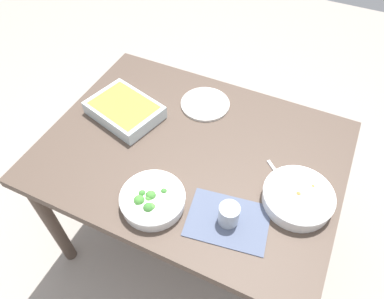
{
  "coord_description": "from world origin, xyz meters",
  "views": [
    {
      "loc": [
        -0.4,
        0.84,
        1.85
      ],
      "look_at": [
        0.0,
        0.0,
        0.74
      ],
      "focal_mm": 33.45,
      "sensor_mm": 36.0,
      "label": 1
    }
  ],
  "objects_px": {
    "baking_dish": "(124,109)",
    "drink_cup": "(229,215)",
    "stew_bowl": "(298,197)",
    "side_plate": "(205,104)",
    "spoon_by_stew": "(283,182)",
    "broccoli_bowl": "(152,199)"
  },
  "relations": [
    {
      "from": "baking_dish",
      "to": "drink_cup",
      "type": "distance_m",
      "value": 0.67
    },
    {
      "from": "stew_bowl",
      "to": "side_plate",
      "type": "bearing_deg",
      "value": -33.07
    },
    {
      "from": "spoon_by_stew",
      "to": "broccoli_bowl",
      "type": "bearing_deg",
      "value": 35.82
    },
    {
      "from": "baking_dish",
      "to": "spoon_by_stew",
      "type": "bearing_deg",
      "value": 175.43
    },
    {
      "from": "baking_dish",
      "to": "broccoli_bowl",
      "type": "bearing_deg",
      "value": 133.84
    },
    {
      "from": "broccoli_bowl",
      "to": "baking_dish",
      "type": "bearing_deg",
      "value": -46.16
    },
    {
      "from": "drink_cup",
      "to": "spoon_by_stew",
      "type": "height_order",
      "value": "drink_cup"
    },
    {
      "from": "broccoli_bowl",
      "to": "spoon_by_stew",
      "type": "relative_size",
      "value": 1.67
    },
    {
      "from": "broccoli_bowl",
      "to": "spoon_by_stew",
      "type": "distance_m",
      "value": 0.49
    },
    {
      "from": "broccoli_bowl",
      "to": "side_plate",
      "type": "distance_m",
      "value": 0.56
    },
    {
      "from": "stew_bowl",
      "to": "spoon_by_stew",
      "type": "xyz_separation_m",
      "value": [
        0.07,
        -0.06,
        -0.03
      ]
    },
    {
      "from": "drink_cup",
      "to": "side_plate",
      "type": "relative_size",
      "value": 0.39
    },
    {
      "from": "broccoli_bowl",
      "to": "baking_dish",
      "type": "relative_size",
      "value": 0.67
    },
    {
      "from": "stew_bowl",
      "to": "baking_dish",
      "type": "distance_m",
      "value": 0.8
    },
    {
      "from": "drink_cup",
      "to": "side_plate",
      "type": "bearing_deg",
      "value": -58.51
    },
    {
      "from": "broccoli_bowl",
      "to": "stew_bowl",
      "type": "bearing_deg",
      "value": -153.93
    },
    {
      "from": "broccoli_bowl",
      "to": "spoon_by_stew",
      "type": "height_order",
      "value": "broccoli_bowl"
    },
    {
      "from": "broccoli_bowl",
      "to": "baking_dish",
      "type": "height_order",
      "value": "broccoli_bowl"
    },
    {
      "from": "baking_dish",
      "to": "side_plate",
      "type": "xyz_separation_m",
      "value": [
        -0.29,
        -0.21,
        -0.03
      ]
    },
    {
      "from": "stew_bowl",
      "to": "side_plate",
      "type": "relative_size",
      "value": 1.16
    },
    {
      "from": "baking_dish",
      "to": "spoon_by_stew",
      "type": "height_order",
      "value": "baking_dish"
    },
    {
      "from": "side_plate",
      "to": "spoon_by_stew",
      "type": "xyz_separation_m",
      "value": [
        -0.44,
        0.27,
        -0.0
      ]
    }
  ]
}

